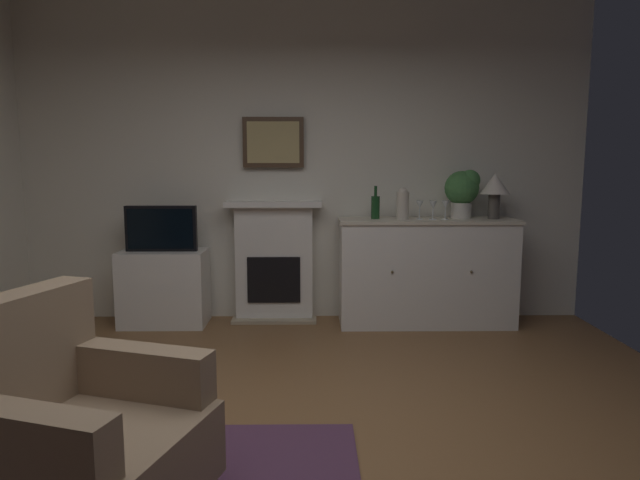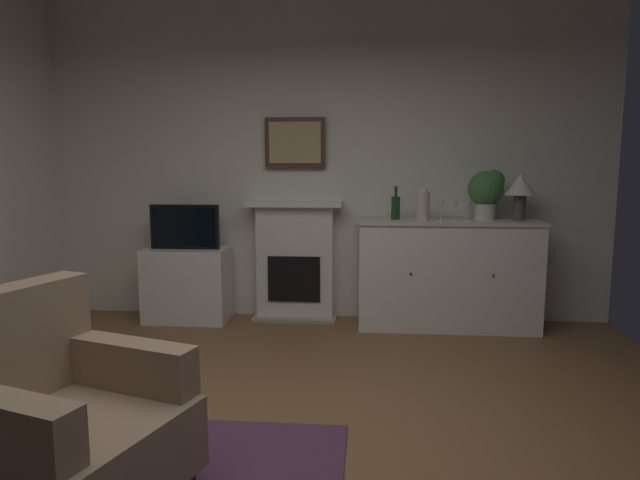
{
  "view_description": "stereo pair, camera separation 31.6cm",
  "coord_description": "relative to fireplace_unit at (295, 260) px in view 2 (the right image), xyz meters",
  "views": [
    {
      "loc": [
        0.11,
        -2.46,
        1.43
      ],
      "look_at": [
        0.15,
        0.68,
        1.0
      ],
      "focal_mm": 31.04,
      "sensor_mm": 36.0,
      "label": 1
    },
    {
      "loc": [
        0.43,
        -2.45,
        1.43
      ],
      "look_at": [
        0.15,
        0.68,
        1.0
      ],
      "focal_mm": 31.04,
      "sensor_mm": 36.0,
      "label": 2
    }
  ],
  "objects": [
    {
      "name": "ground_plane",
      "position": [
        0.25,
        -2.55,
        -0.6
      ],
      "size": [
        5.22,
        5.41,
        0.1
      ],
      "primitive_type": "cube",
      "color": "brown",
      "rests_on": "ground"
    },
    {
      "name": "wall_rear",
      "position": [
        0.25,
        0.13,
        0.94
      ],
      "size": [
        5.22,
        0.06,
        2.97
      ],
      "primitive_type": "cube",
      "color": "silver",
      "rests_on": "ground_plane"
    },
    {
      "name": "fireplace_unit",
      "position": [
        0.0,
        0.0,
        0.0
      ],
      "size": [
        0.87,
        0.3,
        1.1
      ],
      "color": "white",
      "rests_on": "ground_plane"
    },
    {
      "name": "framed_picture",
      "position": [
        0.0,
        0.05,
        1.08
      ],
      "size": [
        0.55,
        0.04,
        0.45
      ],
      "color": "#473323"
    },
    {
      "name": "sideboard_cabinet",
      "position": [
        1.37,
        -0.18,
        -0.07
      ],
      "size": [
        1.56,
        0.49,
        0.95
      ],
      "color": "white",
      "rests_on": "ground_plane"
    },
    {
      "name": "table_lamp",
      "position": [
        1.95,
        -0.18,
        0.68
      ],
      "size": [
        0.26,
        0.26,
        0.4
      ],
      "color": "#4C4742",
      "rests_on": "sideboard_cabinet"
    },
    {
      "name": "wine_bottle",
      "position": [
        0.91,
        -0.16,
        0.51
      ],
      "size": [
        0.08,
        0.08,
        0.29
      ],
      "color": "#193F1E",
      "rests_on": "sideboard_cabinet"
    },
    {
      "name": "wine_glass_left",
      "position": [
        1.29,
        -0.2,
        0.53
      ],
      "size": [
        0.07,
        0.07,
        0.16
      ],
      "color": "silver",
      "rests_on": "sideboard_cabinet"
    },
    {
      "name": "wine_glass_center",
      "position": [
        1.4,
        -0.23,
        0.53
      ],
      "size": [
        0.07,
        0.07,
        0.16
      ],
      "color": "silver",
      "rests_on": "sideboard_cabinet"
    },
    {
      "name": "wine_glass_right",
      "position": [
        1.51,
        -0.23,
        0.53
      ],
      "size": [
        0.07,
        0.07,
        0.16
      ],
      "color": "silver",
      "rests_on": "sideboard_cabinet"
    },
    {
      "name": "vase_decorative",
      "position": [
        1.14,
        -0.23,
        0.54
      ],
      "size": [
        0.11,
        0.11,
        0.28
      ],
      "color": "beige",
      "rests_on": "sideboard_cabinet"
    },
    {
      "name": "tv_cabinet",
      "position": [
        -0.97,
        -0.16,
        -0.21
      ],
      "size": [
        0.75,
        0.42,
        0.67
      ],
      "color": "white",
      "rests_on": "ground_plane"
    },
    {
      "name": "tv_set",
      "position": [
        -0.98,
        -0.19,
        0.32
      ],
      "size": [
        0.62,
        0.07,
        0.4
      ],
      "color": "black",
      "rests_on": "tv_cabinet"
    },
    {
      "name": "potted_plant_small",
      "position": [
        1.68,
        -0.13,
        0.66
      ],
      "size": [
        0.3,
        0.3,
        0.43
      ],
      "color": "beige",
      "rests_on": "sideboard_cabinet"
    },
    {
      "name": "armchair",
      "position": [
        -0.59,
        -2.96,
        -0.17
      ],
      "size": [
        1.0,
        0.97,
        0.92
      ],
      "color": "#8C7259",
      "rests_on": "ground_plane"
    }
  ]
}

